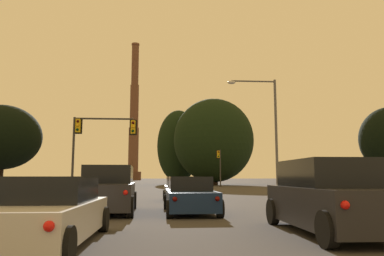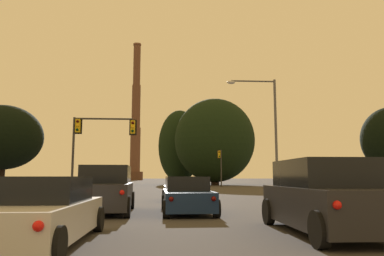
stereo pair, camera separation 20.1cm
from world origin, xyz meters
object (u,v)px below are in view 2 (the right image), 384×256
Objects in this scene: sedan_center_lane_second at (187,196)px; street_lamp at (268,123)px; traffic_light_far_right at (220,162)px; suv_left_lane_second at (106,190)px; traffic_light_overhead_left at (95,136)px; smokestack at (136,125)px; sedan_left_lane_third at (41,212)px; hatchback_center_lane_front at (179,190)px; suv_right_lane_third at (324,198)px.

street_lamp reaches higher than sedan_center_lane_second.
traffic_light_far_right is at bearing 78.58° from sedan_center_lane_second.
suv_left_lane_second is 14.92m from traffic_light_overhead_left.
sedan_center_lane_second is 16.14m from traffic_light_overhead_left.
smokestack is at bearing 101.64° from traffic_light_far_right.
sedan_center_lane_second is 0.95× the size of suv_left_lane_second.
sedan_center_lane_second is 7.64m from sedan_left_lane_third.
hatchback_center_lane_front reaches higher than sedan_center_lane_second.
suv_left_lane_second is 40.70m from traffic_light_far_right.
traffic_light_overhead_left reaches higher than sedan_left_lane_third.
suv_right_lane_third is at bearing -94.92° from traffic_light_far_right.
sedan_center_lane_second is at bearing 119.33° from suv_right_lane_third.
suv_left_lane_second reaches higher than hatchback_center_lane_front.
sedan_center_lane_second is at bearing -91.29° from hatchback_center_lane_front.
smokestack is at bearing 93.95° from sedan_left_lane_third.
hatchback_center_lane_front is 10.30m from traffic_light_overhead_left.
street_lamp reaches higher than traffic_light_overhead_left.
sedan_left_lane_third is 47.56m from traffic_light_far_right.
smokestack is (-20.71, 127.18, 17.11)m from street_lamp.
smokestack reaches higher than sedan_center_lane_second.
suv_left_lane_second is 0.09× the size of smokestack.
sedan_left_lane_third is at bearing -117.76° from street_lamp.
sedan_center_lane_second is at bearing 62.88° from sedan_left_lane_third.
suv_left_lane_second is 0.83× the size of traffic_light_overhead_left.
suv_left_lane_second is 7.68m from hatchback_center_lane_front.
street_lamp is (10.23, 12.94, 4.67)m from suv_left_lane_second.
suv_right_lane_third is 13.33m from hatchback_center_lane_front.
suv_right_lane_third is 6.74m from sedan_left_lane_third.
suv_right_lane_third is at bearing -64.36° from traffic_light_overhead_left.
sedan_left_lane_third is 1.13× the size of hatchback_center_lane_front.
suv_right_lane_third is 0.08× the size of smokestack.
suv_right_lane_third is 1.04× the size of sedan_center_lane_second.
traffic_light_overhead_left is at bearing 97.96° from sedan_left_lane_third.
sedan_left_lane_third is (-0.26, -6.99, -0.23)m from suv_left_lane_second.
traffic_light_far_right is (3.90, 45.22, 2.64)m from suv_right_lane_third.
suv_right_lane_third is 0.92× the size of traffic_light_far_right.
sedan_left_lane_third is at bearing -105.58° from hatchback_center_lane_front.
traffic_light_far_right is (7.14, 32.29, 2.87)m from hatchback_center_lane_front.
sedan_center_lane_second is (-3.16, 5.74, -0.23)m from suv_right_lane_third.
smokestack is (-7.26, 126.03, 18.08)m from traffic_light_overhead_left.
suv_left_lane_second is (-3.22, 0.19, 0.23)m from sedan_center_lane_second.
sedan_center_lane_second is at bearing -100.14° from traffic_light_far_right.
suv_right_lane_third reaches higher than sedan_center_lane_second.
hatchback_center_lane_front is (-0.08, 7.19, -0.00)m from sedan_center_lane_second.
smokestack reaches higher than suv_right_lane_third.
smokestack is (-20.76, 100.82, 19.14)m from traffic_light_far_right.
smokestack is at bearing 99.25° from street_lamp.
sedan_center_lane_second is 3.23m from suv_left_lane_second.
street_lamp is at bearing -90.12° from traffic_light_far_right.
smokestack reaches higher than traffic_light_far_right.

